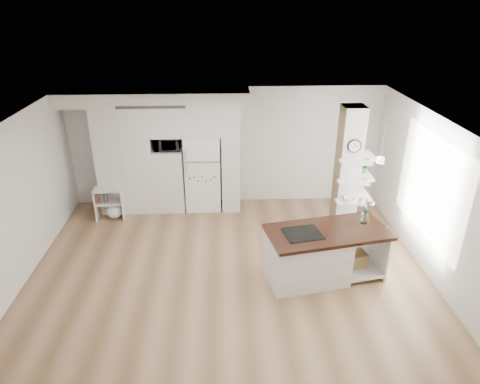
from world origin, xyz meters
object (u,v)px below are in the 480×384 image
object	(u,v)px
refrigerator	(203,172)
bookshelf	(111,205)
kitchen_island	(313,254)
floor_plant_a	(381,235)

from	to	relation	value
refrigerator	bookshelf	distance (m)	2.14
kitchen_island	floor_plant_a	distance (m)	1.86
refrigerator	floor_plant_a	world-z (taller)	refrigerator
kitchen_island	floor_plant_a	bearing A→B (deg)	21.05
kitchen_island	bookshelf	size ratio (longest dim) A/B	3.06
bookshelf	floor_plant_a	world-z (taller)	bookshelf
refrigerator	bookshelf	size ratio (longest dim) A/B	2.46
refrigerator	floor_plant_a	xyz separation A→B (m)	(3.52, -1.83, -0.64)
refrigerator	bookshelf	world-z (taller)	refrigerator
refrigerator	kitchen_island	distance (m)	3.46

